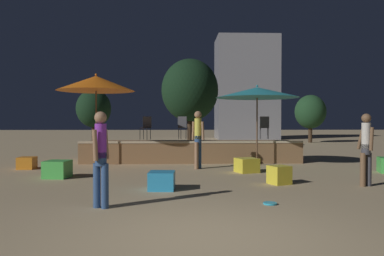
{
  "coord_description": "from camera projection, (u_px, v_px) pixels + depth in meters",
  "views": [
    {
      "loc": [
        -0.33,
        -4.85,
        1.54
      ],
      "look_at": [
        0.0,
        5.29,
        1.35
      ],
      "focal_mm": 35.0,
      "sensor_mm": 36.0,
      "label": 1
    }
  ],
  "objects": [
    {
      "name": "cube_seat_2",
      "position": [
        279.0,
        175.0,
        9.15
      ],
      "size": [
        0.59,
        0.59,
        0.45
      ],
      "rotation": [
        0.0,
        0.0,
        0.4
      ],
      "color": "yellow",
      "rests_on": "ground"
    },
    {
      "name": "background_tree_1",
      "position": [
        190.0,
        90.0,
        20.26
      ],
      "size": [
        3.08,
        3.08,
        4.91
      ],
      "color": "#3D2B1C",
      "rests_on": "ground"
    },
    {
      "name": "bistro_chair_2",
      "position": [
        183.0,
        125.0,
        14.8
      ],
      "size": [
        0.43,
        0.43,
        0.9
      ],
      "rotation": [
        0.0,
        0.0,
        2.85
      ],
      "color": "#47474C",
      "rests_on": "wooden_deck"
    },
    {
      "name": "person_0",
      "position": [
        198.0,
        136.0,
        12.06
      ],
      "size": [
        0.44,
        0.33,
        1.87
      ],
      "rotation": [
        0.0,
        0.0,
        0.98
      ],
      "color": "#997051",
      "rests_on": "ground"
    },
    {
      "name": "bistro_chair_1",
      "position": [
        146.0,
        126.0,
        14.59
      ],
      "size": [
        0.44,
        0.44,
        0.9
      ],
      "rotation": [
        0.0,
        0.0,
        5.91
      ],
      "color": "#47474C",
      "rests_on": "wooden_deck"
    },
    {
      "name": "patio_umbrella_1",
      "position": [
        96.0,
        83.0,
        12.81
      ],
      "size": [
        2.63,
        2.63,
        3.17
      ],
      "color": "brown",
      "rests_on": "ground"
    },
    {
      "name": "cube_seat_1",
      "position": [
        247.0,
        165.0,
        11.24
      ],
      "size": [
        0.74,
        0.74,
        0.43
      ],
      "rotation": [
        0.0,
        0.0,
        0.32
      ],
      "color": "yellow",
      "rests_on": "ground"
    },
    {
      "name": "frisbee_disc",
      "position": [
        270.0,
        203.0,
        6.92
      ],
      "size": [
        0.25,
        0.25,
        0.03
      ],
      "color": "#33B2D8",
      "rests_on": "ground"
    },
    {
      "name": "background_tree_2",
      "position": [
        94.0,
        109.0,
        25.82
      ],
      "size": [
        2.38,
        2.38,
        3.72
      ],
      "color": "#3D2B1C",
      "rests_on": "ground"
    },
    {
      "name": "person_2",
      "position": [
        366.0,
        147.0,
        8.82
      ],
      "size": [
        0.29,
        0.51,
        1.72
      ],
      "rotation": [
        0.0,
        0.0,
        3.43
      ],
      "color": "#3F3F47",
      "rests_on": "ground"
    },
    {
      "name": "bistro_chair_0",
      "position": [
        264.0,
        125.0,
        14.9
      ],
      "size": [
        0.4,
        0.41,
        0.9
      ],
      "rotation": [
        0.0,
        0.0,
        3.02
      ],
      "color": "#47474C",
      "rests_on": "wooden_deck"
    },
    {
      "name": "cube_seat_4",
      "position": [
        27.0,
        163.0,
        12.03
      ],
      "size": [
        0.51,
        0.51,
        0.39
      ],
      "rotation": [
        0.0,
        0.0,
        0.02
      ],
      "color": "orange",
      "rests_on": "ground"
    },
    {
      "name": "wooden_deck",
      "position": [
        191.0,
        151.0,
        14.55
      ],
      "size": [
        8.1,
        2.3,
        0.82
      ],
      "color": "olive",
      "rests_on": "ground"
    },
    {
      "name": "ground_plane",
      "position": [
        205.0,
        239.0,
        4.89
      ],
      "size": [
        120.0,
        120.0,
        0.0
      ],
      "primitive_type": "plane",
      "color": "tan"
    },
    {
      "name": "cube_seat_5",
      "position": [
        57.0,
        169.0,
        10.16
      ],
      "size": [
        0.68,
        0.68,
        0.47
      ],
      "rotation": [
        0.0,
        0.0,
        -0.12
      ],
      "color": "#4CC651",
      "rests_on": "ground"
    },
    {
      "name": "cube_seat_0",
      "position": [
        162.0,
        181.0,
        8.39
      ],
      "size": [
        0.6,
        0.6,
        0.41
      ],
      "rotation": [
        0.0,
        0.0,
        -0.06
      ],
      "color": "#2D9EDB",
      "rests_on": "ground"
    },
    {
      "name": "background_tree_0",
      "position": [
        310.0,
        112.0,
        26.69
      ],
      "size": [
        2.19,
        2.19,
        3.41
      ],
      "color": "#3D2B1C",
      "rests_on": "ground"
    },
    {
      "name": "patio_umbrella_0",
      "position": [
        257.0,
        93.0,
        12.98
      ],
      "size": [
        2.89,
        2.89,
        2.8
      ],
      "color": "brown",
      "rests_on": "ground"
    },
    {
      "name": "distant_building",
      "position": [
        246.0,
        89.0,
        32.43
      ],
      "size": [
        5.15,
        3.82,
        8.73
      ],
      "color": "gray",
      "rests_on": "ground"
    },
    {
      "name": "person_1",
      "position": [
        101.0,
        156.0,
        6.62
      ],
      "size": [
        0.28,
        0.46,
        1.71
      ],
      "rotation": [
        0.0,
        0.0,
        5.9
      ],
      "color": "#2D4C7F",
      "rests_on": "ground"
    }
  ]
}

